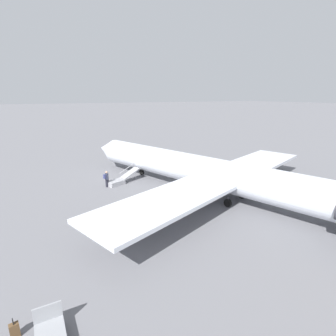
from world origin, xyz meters
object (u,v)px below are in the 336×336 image
(airplane_main, at_px, (218,174))
(passenger, at_px, (107,178))
(boarding_stairs, at_px, (119,181))
(suitcase, at_px, (15,330))

(airplane_main, relative_size, passenger, 20.18)
(boarding_stairs, distance_m, passenger, 1.55)
(airplane_main, height_order, passenger, airplane_main)
(boarding_stairs, height_order, suitcase, boarding_stairs)
(boarding_stairs, xyz_separation_m, suitcase, (-16.23, 9.22, -0.06))
(boarding_stairs, bearing_deg, airplane_main, -68.15)
(airplane_main, relative_size, boarding_stairs, 8.53)
(airplane_main, height_order, boarding_stairs, airplane_main)
(suitcase, bearing_deg, boarding_stairs, -29.61)
(boarding_stairs, distance_m, suitcase, 18.67)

